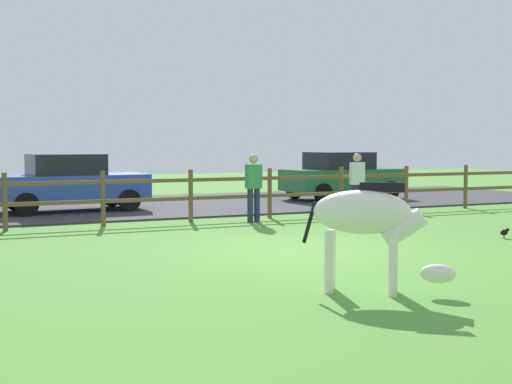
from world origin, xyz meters
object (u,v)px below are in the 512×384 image
at_px(crow_on_grass, 505,232).
at_px(visitor_right_of_tree, 254,185).
at_px(zebra, 369,221).
at_px(parked_car_green, 342,175).
at_px(visitor_left_of_tree, 357,181).
at_px(parked_car_blue, 70,182).

height_order(crow_on_grass, visitor_right_of_tree, visitor_right_of_tree).
distance_m(crow_on_grass, visitor_right_of_tree, 5.81).
relative_size(zebra, visitor_right_of_tree, 0.99).
distance_m(parked_car_green, visitor_left_of_tree, 4.75).
bearing_deg(crow_on_grass, visitor_left_of_tree, 93.65).
bearing_deg(parked_car_green, crow_on_grass, -101.19).
height_order(crow_on_grass, parked_car_green, parked_car_green).
xyz_separation_m(parked_car_blue, visitor_left_of_tree, (6.77, -3.82, 0.06)).
height_order(visitor_left_of_tree, visitor_right_of_tree, same).
bearing_deg(parked_car_blue, visitor_left_of_tree, -29.44).
bearing_deg(crow_on_grass, parked_car_blue, 128.96).
height_order(parked_car_green, parked_car_blue, same).
xyz_separation_m(zebra, visitor_right_of_tree, (1.86, 7.70, -0.02)).
bearing_deg(parked_car_blue, crow_on_grass, -51.04).
distance_m(crow_on_grass, parked_car_blue, 11.28).
distance_m(parked_car_blue, visitor_right_of_tree, 5.51).
distance_m(zebra, visitor_right_of_tree, 7.92).
xyz_separation_m(crow_on_grass, visitor_left_of_tree, (-0.32, 4.94, 0.78)).
xyz_separation_m(parked_car_green, visitor_left_of_tree, (-2.13, -4.24, 0.06)).
relative_size(zebra, crow_on_grass, 7.57).
relative_size(crow_on_grass, parked_car_blue, 0.05).
bearing_deg(zebra, parked_car_blue, 98.54).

